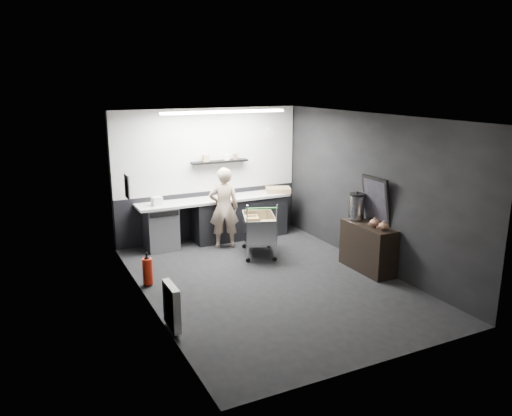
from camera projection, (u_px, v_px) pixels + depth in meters
name	position (u px, v px, depth m)	size (l,w,h in m)	color
floor	(270.00, 281.00, 8.28)	(5.50, 5.50, 0.00)	black
ceiling	(271.00, 117.00, 7.60)	(5.50, 5.50, 0.00)	silver
wall_back	(209.00, 174.00, 10.33)	(5.50, 5.50, 0.00)	black
wall_front	(385.00, 255.00, 5.55)	(5.50, 5.50, 0.00)	black
wall_left	(146.00, 217.00, 7.09)	(5.50, 5.50, 0.00)	black
wall_right	(371.00, 191.00, 8.79)	(5.50, 5.50, 0.00)	black
kitchen_wall_panel	(208.00, 150.00, 10.19)	(3.95, 0.02, 1.70)	silver
dado_panel	(210.00, 214.00, 10.53)	(3.95, 0.02, 1.00)	black
floating_shelf	(220.00, 161.00, 10.24)	(1.20, 0.22, 0.04)	black
wall_clock	(269.00, 132.00, 10.70)	(0.20, 0.20, 0.03)	white
poster	(127.00, 186.00, 8.18)	(0.02, 0.30, 0.40)	white
poster_red_band	(127.00, 182.00, 8.16)	(0.01, 0.22, 0.10)	red
radiator	(172.00, 306.00, 6.58)	(0.10, 0.50, 0.60)	white
ceiling_strip	(224.00, 112.00, 9.22)	(2.40, 0.20, 0.04)	white
prep_counter	(221.00, 219.00, 10.32)	(3.20, 0.61, 0.90)	black
person	(224.00, 208.00, 9.79)	(0.59, 0.39, 1.61)	beige
shopping_cart	(259.00, 229.00, 9.43)	(0.87, 1.14, 1.06)	silver
sideboard	(368.00, 241.00, 8.68)	(0.47, 1.10, 1.65)	black
fire_extinguisher	(148.00, 270.00, 8.06)	(0.16, 0.16, 0.53)	red
cardboard_box	(278.00, 190.00, 10.71)	(0.51, 0.39, 0.10)	#9C8053
pink_tub	(227.00, 193.00, 10.25)	(0.19, 0.19, 0.19)	beige
white_container	(157.00, 201.00, 9.57)	(0.19, 0.15, 0.17)	white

